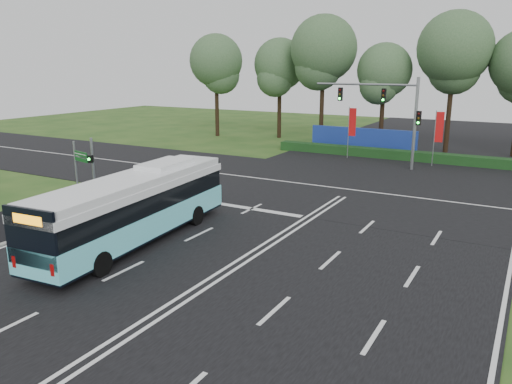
% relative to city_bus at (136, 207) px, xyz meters
% --- Properties ---
extents(ground, '(120.00, 120.00, 0.00)m').
position_rel_city_bus_xyz_m(ground, '(5.16, 2.18, -1.67)').
color(ground, '#244A18').
rests_on(ground, ground).
extents(road_main, '(20.00, 120.00, 0.04)m').
position_rel_city_bus_xyz_m(road_main, '(5.16, 2.18, -1.65)').
color(road_main, black).
rests_on(road_main, ground).
extents(road_cross, '(120.00, 14.00, 0.05)m').
position_rel_city_bus_xyz_m(road_cross, '(5.16, 14.18, -1.65)').
color(road_cross, black).
rests_on(road_cross, ground).
extents(bike_path, '(5.00, 18.00, 0.06)m').
position_rel_city_bus_xyz_m(bike_path, '(-7.34, -0.82, -1.64)').
color(bike_path, black).
rests_on(bike_path, ground).
extents(kerb_strip, '(0.25, 18.00, 0.12)m').
position_rel_city_bus_xyz_m(kerb_strip, '(-4.94, -0.82, -1.61)').
color(kerb_strip, gray).
rests_on(kerb_strip, ground).
extents(city_bus, '(3.39, 11.73, 3.32)m').
position_rel_city_bus_xyz_m(city_bus, '(0.00, 0.00, 0.00)').
color(city_bus, '#69E6F3').
rests_on(city_bus, ground).
extents(pedestrian_signal, '(0.35, 0.43, 3.79)m').
position_rel_city_bus_xyz_m(pedestrian_signal, '(-6.97, 4.03, 0.40)').
color(pedestrian_signal, gray).
rests_on(pedestrian_signal, ground).
extents(street_sign, '(1.40, 0.43, 3.69)m').
position_rel_city_bus_xyz_m(street_sign, '(-7.05, 3.09, 0.68)').
color(street_sign, gray).
rests_on(street_sign, ground).
extents(banner_flag_left, '(0.65, 0.10, 4.42)m').
position_rel_city_bus_xyz_m(banner_flag_left, '(1.37, 25.12, 1.22)').
color(banner_flag_left, gray).
rests_on(banner_flag_left, ground).
extents(banner_flag_mid, '(0.64, 0.20, 4.44)m').
position_rel_city_bus_xyz_m(banner_flag_mid, '(8.49, 24.94, 1.23)').
color(banner_flag_mid, gray).
rests_on(banner_flag_mid, ground).
extents(traffic_light_gantry, '(8.41, 0.28, 7.00)m').
position_rel_city_bus_xyz_m(traffic_light_gantry, '(5.37, 22.68, 2.99)').
color(traffic_light_gantry, gray).
rests_on(traffic_light_gantry, ground).
extents(hedge, '(22.00, 1.20, 0.80)m').
position_rel_city_bus_xyz_m(hedge, '(5.16, 26.68, -1.27)').
color(hedge, '#173B15').
rests_on(hedge, ground).
extents(blue_hoarding, '(10.00, 0.30, 2.20)m').
position_rel_city_bus_xyz_m(blue_hoarding, '(1.16, 29.18, -0.57)').
color(blue_hoarding, navy).
rests_on(blue_hoarding, ground).
extents(eucalyptus_row, '(48.96, 8.40, 12.80)m').
position_rel_city_bus_xyz_m(eucalyptus_row, '(5.01, 32.28, 6.92)').
color(eucalyptus_row, black).
rests_on(eucalyptus_row, ground).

